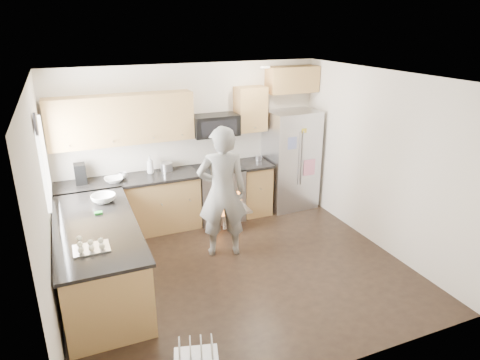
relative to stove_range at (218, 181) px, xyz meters
name	(u,v)px	position (x,y,z in m)	size (l,w,h in m)	color
ground	(237,270)	(-0.35, -1.69, -0.68)	(4.50, 4.50, 0.00)	black
room_shell	(234,154)	(-0.39, -1.68, 1.00)	(4.54, 4.04, 2.62)	silver
back_cabinet_run	(162,171)	(-0.93, 0.05, 0.29)	(4.45, 0.64, 2.50)	#B07B46
peninsula	(100,258)	(-2.10, -1.44, -0.21)	(0.96, 2.36, 1.03)	#B07B46
stove_range	(218,181)	(0.00, 0.00, 0.00)	(0.76, 0.97, 1.79)	#B7B7BC
refrigerator	(290,160)	(1.38, 0.01, 0.21)	(0.88, 0.71, 1.77)	#B7B7BC
person	(222,192)	(-0.36, -1.16, 0.28)	(0.70, 0.46, 1.92)	gray
dish_rack	(196,354)	(-1.37, -3.07, -0.60)	(0.52, 0.46, 0.28)	#B7B7BC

